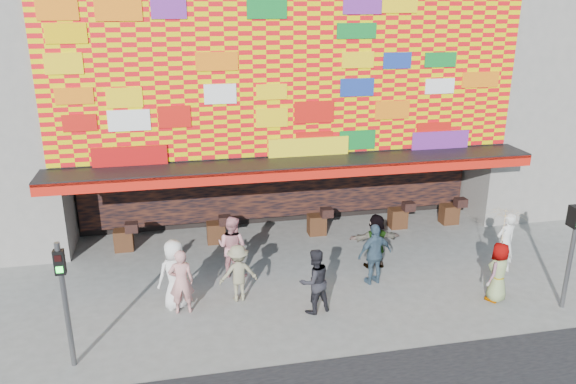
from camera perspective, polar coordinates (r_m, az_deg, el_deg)
The scene contains 14 objects.
ground at distance 15.53m, azimuth 3.58°, elevation -11.14°, with size 90.00×90.00×0.00m, color slate.
shop_building at distance 21.57m, azimuth -1.91°, elevation 12.20°, with size 15.20×9.40×10.00m.
signal_left at distance 13.13m, azimuth -21.83°, elevation -9.34°, with size 0.22×0.20×3.00m.
signal_right at distance 16.21m, azimuth 26.97°, elevation -4.64°, with size 0.22×0.20×3.00m.
ped_a at distance 15.16m, azimuth -11.40°, elevation -8.20°, with size 0.93×0.61×1.91m, color silver.
ped_b at distance 14.92m, azimuth -10.78°, elevation -8.94°, with size 0.65×0.42×1.77m, color tan.
ped_c at distance 14.70m, azimuth 2.70°, elevation -9.03°, with size 0.86×0.67×1.77m, color black.
ped_d at distance 15.33m, azimuth -5.08°, elevation -8.20°, with size 1.04×0.60×1.60m, color gray.
ped_e at distance 16.27m, azimuth 8.81°, elevation -6.25°, with size 1.06×0.44×1.82m, color #395164.
ped_f at distance 17.27m, azimuth 8.90°, elevation -4.92°, with size 1.58×0.50×1.70m, color gray.
ped_g at distance 16.26m, azimuth 20.59°, elevation -7.62°, with size 0.82×0.53×1.67m, color gray.
ped_h at distance 17.88m, azimuth 21.19°, elevation -4.85°, with size 0.69×0.45×1.90m, color silver.
ped_i at distance 16.58m, azimuth -5.70°, elevation -5.52°, with size 0.91×0.71×1.87m, color pink.
parasol at distance 15.74m, azimuth 21.15°, elevation -3.24°, with size 1.18×1.20×1.90m.
Camera 1 is at (-3.65, -12.93, 7.79)m, focal length 35.00 mm.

